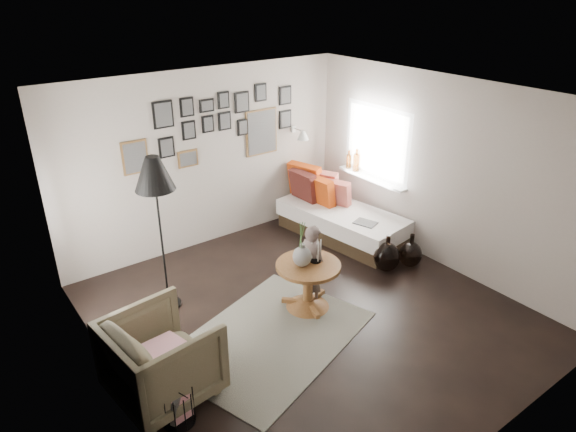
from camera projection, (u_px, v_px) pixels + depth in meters
ground at (309, 313)px, 6.21m from camera, size 4.80×4.80×0.00m
wall_back at (207, 160)px, 7.40m from camera, size 4.50×0.00×4.50m
wall_front at (509, 323)px, 3.92m from camera, size 4.50×0.00×4.50m
wall_left at (110, 282)px, 4.44m from camera, size 0.00×4.80×4.80m
wall_right at (442, 174)px, 6.88m from camera, size 0.00×4.80×4.80m
ceiling at (314, 98)px, 5.11m from camera, size 4.80×4.80×0.00m
door_left at (76, 253)px, 5.43m from camera, size 0.00×2.14×2.14m
window_right at (365, 173)px, 7.97m from camera, size 0.15×1.32×1.30m
gallery_wall at (223, 127)px, 7.36m from camera, size 2.74×0.03×1.08m
wall_sconce at (303, 135)px, 7.98m from camera, size 0.18×0.36×0.16m
rug at (270, 337)px, 5.79m from camera, size 2.56×2.13×0.01m
pedestal_table at (308, 288)px, 6.21m from camera, size 0.78×0.78×0.61m
vase at (302, 253)px, 5.97m from camera, size 0.22×0.22×0.56m
candles at (316, 251)px, 6.07m from camera, size 0.13×0.13×0.29m
daybed at (338, 216)px, 7.97m from camera, size 1.16×2.17×1.01m
magazine_on_daybed at (365, 223)px, 7.41m from camera, size 0.31×0.36×0.02m
armchair at (162, 358)px, 4.86m from camera, size 1.04×1.02×0.86m
armchair_cushion at (162, 349)px, 4.89m from camera, size 0.42×0.43×0.18m
floor_lamp at (154, 179)px, 5.66m from camera, size 0.45×0.45×1.93m
magazine_basket at (178, 406)px, 4.64m from camera, size 0.36×0.36×0.36m
demijohn_large at (387, 257)px, 7.04m from camera, size 0.36×0.36×0.54m
demijohn_small at (410, 254)px, 7.15m from camera, size 0.32×0.32×0.50m
child at (312, 264)px, 6.26m from camera, size 0.31×0.42×1.04m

